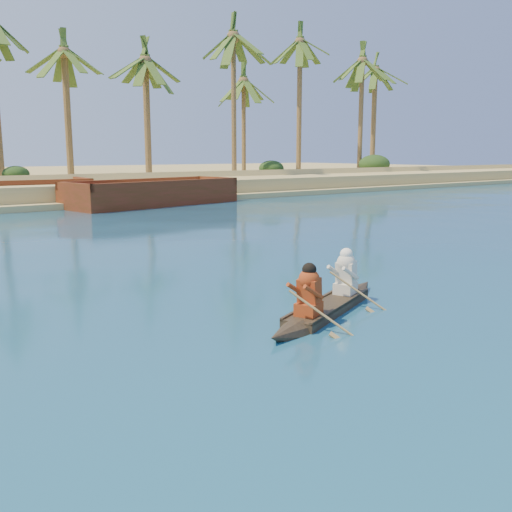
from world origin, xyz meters
TOP-DOWN VIEW (x-y plane):
  - canoe at (8.00, -2.03)m, footprint 4.77×2.54m
  - barge_right at (16.27, 22.00)m, footprint 11.49×5.61m

SIDE VIEW (x-z plane):
  - canoe at x=8.00m, z-range -0.42..0.94m
  - barge_right at x=16.27m, z-range -0.28..1.56m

